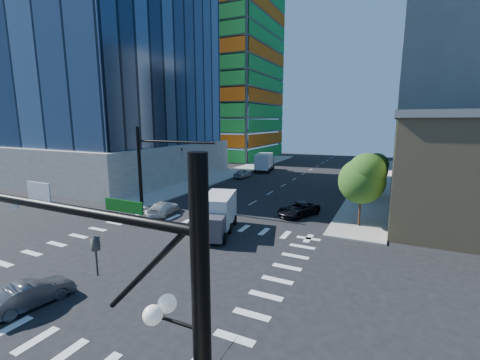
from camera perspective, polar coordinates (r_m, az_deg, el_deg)
The scene contains 16 objects.
ground at distance 24.37m, azimuth -15.24°, elevation -13.53°, with size 160.00×160.00×0.00m, color black.
road_markings at distance 24.36m, azimuth -15.24°, elevation -13.52°, with size 20.00×20.00×0.01m, color silver.
sidewalk_ne at distance 57.53m, azimuth 22.81°, elevation -0.09°, with size 5.00×60.00×0.15m, color gray.
sidewalk_nw at distance 63.67m, azimuth -0.22°, elevation 1.66°, with size 5.00×60.00×0.15m, color gray.
construction_building at distance 90.48m, azimuth -2.85°, elevation 19.84°, with size 25.16×34.50×70.60m.
bg_building_ne at distance 72.81m, azimuth 35.97°, elevation 11.82°, with size 24.00×30.00×28.00m, color slate.
signal_mast_se at distance 8.20m, azimuth -12.62°, elevation -25.03°, with size 10.51×2.48×9.00m.
signal_mast_nw at distance 37.82m, azimuth -15.81°, elevation 3.56°, with size 10.20×0.40×9.00m.
tree_south at distance 31.07m, azimuth 21.07°, elevation 0.35°, with size 4.16×4.16×6.82m.
tree_north at distance 43.00m, azimuth 22.74°, elevation 1.90°, with size 3.54×3.52×5.78m.
car_nb_far at distance 34.16m, azimuth 10.35°, elevation -5.10°, with size 2.34×5.07×1.41m, color black.
car_sb_near at distance 35.00m, azimuth -13.46°, elevation -4.88°, with size 1.92×4.73×1.37m, color silver.
car_sb_mid at distance 55.92m, azimuth 0.50°, elevation 1.15°, with size 1.79×4.44×1.51m, color #A6A8AD.
car_sb_cross at distance 21.25m, azimuth -33.14°, elevation -16.59°, with size 1.45×4.16×1.37m, color #48494D.
box_truck_near at distance 28.31m, azimuth -4.23°, elevation -6.66°, with size 4.35×6.71×3.26m.
box_truck_far at distance 63.83m, azimuth 4.43°, elevation 3.01°, with size 4.06×7.16×3.54m.
Camera 1 is at (14.87, -16.67, 9.73)m, focal length 24.00 mm.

